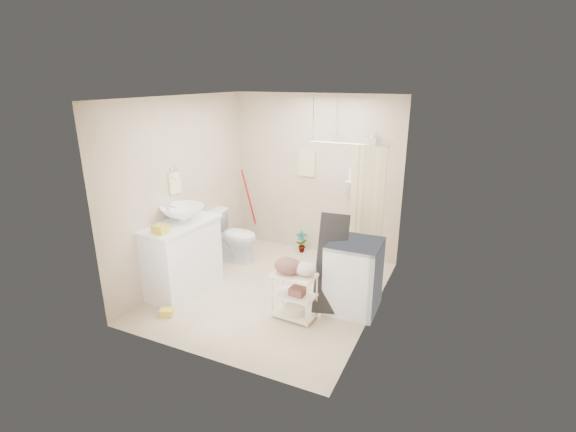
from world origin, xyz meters
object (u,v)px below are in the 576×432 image
(toilet, at_px, (234,236))
(laundry_rack, at_px, (294,292))
(vanity, at_px, (181,256))
(washing_machine, at_px, (354,276))

(toilet, distance_m, laundry_rack, 1.98)
(vanity, xyz_separation_m, toilet, (0.12, 1.16, -0.09))
(toilet, height_order, laundry_rack, toilet)
(toilet, bearing_deg, washing_machine, -107.22)
(toilet, xyz_separation_m, washing_machine, (2.18, -0.66, 0.05))
(laundry_rack, bearing_deg, vanity, -177.01)
(laundry_rack, bearing_deg, toilet, 146.96)
(washing_machine, xyz_separation_m, laundry_rack, (-0.59, -0.51, -0.10))
(washing_machine, bearing_deg, vanity, -169.26)
(vanity, xyz_separation_m, laundry_rack, (1.71, -0.02, -0.14))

